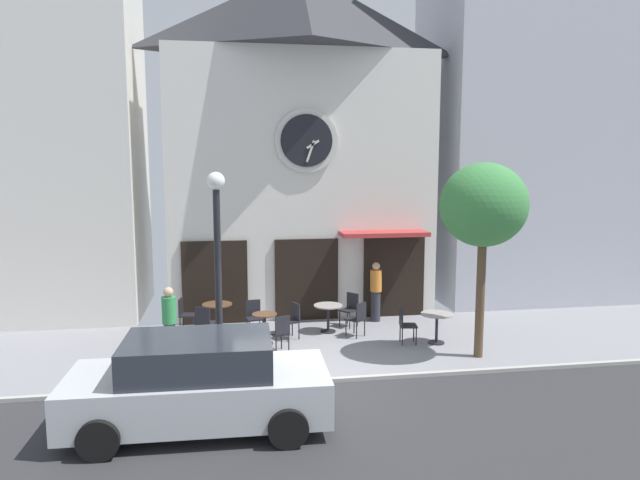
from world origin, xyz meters
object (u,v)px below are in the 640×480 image
street_tree (484,206)px  cafe_chair_right_end (185,312)px  cafe_table_near_curb (437,321)px  street_lamp (218,275)px  cafe_table_center_right (217,311)px  cafe_table_near_door (328,312)px  parked_car_silver (199,384)px  cafe_table_rightmost (265,324)px  cafe_chair_facing_wall (358,317)px  pedestrian_green (169,323)px  cafe_chair_curbside (405,322)px  cafe_chair_near_tree (254,315)px  cafe_chair_by_entrance (280,331)px  cafe_chair_corner (293,318)px  pedestrian_orange (376,291)px  cafe_chair_near_lamp (204,321)px  cafe_chair_mid_row (350,307)px

street_tree → cafe_chair_right_end: bearing=155.7°
cafe_table_near_curb → cafe_chair_right_end: bearing=162.3°
street_lamp → cafe_chair_right_end: street_lamp is taller
cafe_table_center_right → cafe_chair_right_end: cafe_chair_right_end is taller
cafe_table_near_door → parked_car_silver: parked_car_silver is taller
street_tree → cafe_table_rightmost: 5.87m
cafe_table_near_door → cafe_chair_facing_wall: (0.67, -0.55, -0.00)m
cafe_table_center_right → cafe_chair_right_end: size_ratio=0.87×
street_tree → cafe_table_near_curb: (-0.60, 1.10, -2.90)m
cafe_table_near_door → pedestrian_green: (-3.89, -1.56, 0.33)m
cafe_chair_right_end → cafe_chair_curbside: same height
street_tree → cafe_chair_facing_wall: street_tree is taller
cafe_chair_near_tree → cafe_chair_curbside: 3.85m
cafe_chair_by_entrance → cafe_chair_corner: same height
cafe_table_near_door → pedestrian_orange: 1.74m
street_tree → cafe_table_center_right: bearing=153.5°
cafe_table_near_door → street_tree: bearing=-38.7°
cafe_table_center_right → parked_car_silver: parked_car_silver is taller
street_lamp → cafe_chair_near_lamp: street_lamp is taller
cafe_table_near_curb → cafe_table_near_door: bearing=151.2°
cafe_chair_right_end → pedestrian_green: size_ratio=0.54×
cafe_chair_facing_wall → street_lamp: bearing=-147.3°
cafe_chair_near_tree → cafe_chair_curbside: (3.62, -1.31, 0.00)m
cafe_chair_near_tree → cafe_chair_right_end: bearing=162.9°
street_lamp → cafe_chair_right_end: (-0.94, 3.37, -1.62)m
cafe_chair_facing_wall → cafe_chair_by_entrance: 2.27m
cafe_table_center_right → parked_car_silver: bearing=-92.2°
street_lamp → pedestrian_green: 2.09m
cafe_table_near_door → parked_car_silver: size_ratio=0.17×
cafe_table_near_curb → cafe_chair_corner: 3.58m
cafe_table_center_right → cafe_table_rightmost: cafe_table_rightmost is taller
cafe_chair_near_lamp → cafe_table_near_curb: bearing=-10.5°
cafe_table_near_curb → pedestrian_orange: pedestrian_orange is taller
cafe_table_rightmost → cafe_chair_near_lamp: 1.54m
street_tree → cafe_table_center_right: street_tree is taller
cafe_chair_right_end → cafe_chair_corner: size_ratio=1.00×
cafe_chair_by_entrance → cafe_chair_right_end: 3.13m
cafe_chair_facing_wall → cafe_chair_right_end: size_ratio=1.00×
cafe_chair_mid_row → cafe_table_center_right: bearing=179.3°
cafe_table_near_door → cafe_chair_facing_wall: size_ratio=0.84×
street_lamp → street_tree: size_ratio=0.96×
cafe_chair_right_end → cafe_chair_mid_row: 4.41m
cafe_chair_near_lamp → cafe_chair_curbside: same height
cafe_chair_near_lamp → cafe_chair_mid_row: size_ratio=1.00×
pedestrian_orange → cafe_table_center_right: bearing=-175.7°
street_lamp → cafe_chair_by_entrance: 2.48m
street_tree → parked_car_silver: street_tree is taller
cafe_chair_near_tree → cafe_chair_mid_row: (2.63, 0.40, 0.00)m
cafe_table_rightmost → cafe_chair_near_lamp: bearing=163.0°
parked_car_silver → cafe_table_near_door: bearing=58.7°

